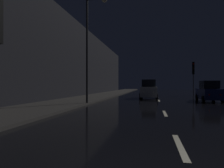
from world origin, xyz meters
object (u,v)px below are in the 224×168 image
car_approaching_headlights (149,90)px  car_parked_right_far (209,92)px  traffic_light_far_right (193,71)px  streetlamp_overhead (92,35)px

car_approaching_headlights → car_parked_right_far: size_ratio=1.11×
traffic_light_far_right → car_approaching_headlights: (-6.54, -8.32, -2.70)m
streetlamp_overhead → traffic_light_far_right: bearing=57.6°
streetlamp_overhead → car_parked_right_far: size_ratio=2.16×
traffic_light_far_right → streetlamp_overhead: size_ratio=0.60×
streetlamp_overhead → car_approaching_headlights: size_ratio=1.94×
traffic_light_far_right → car_approaching_headlights: bearing=-36.1°
streetlamp_overhead → car_parked_right_far: bearing=29.7°
traffic_light_far_right → car_approaching_headlights: traffic_light_far_right is taller
traffic_light_far_right → car_parked_right_far: size_ratio=1.30×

